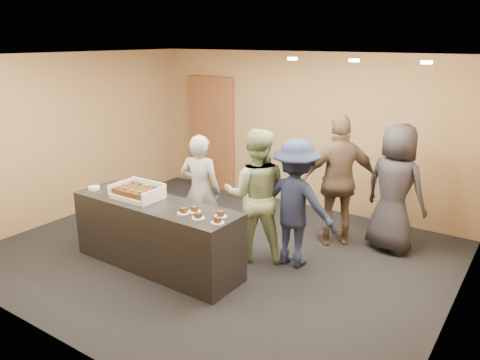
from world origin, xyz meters
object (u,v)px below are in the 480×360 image
at_px(sheet_cake, 137,191).
at_px(person_sage_man, 256,195).
at_px(serving_counter, 157,235).
at_px(cake_box, 139,194).
at_px(plate_stack, 94,188).
at_px(person_dark_suit, 395,188).
at_px(person_brown_extra, 339,181).
at_px(storage_cabinet, 211,133).
at_px(person_server_grey, 200,191).
at_px(person_navy_man, 296,203).

height_order(sheet_cake, person_sage_man, person_sage_man).
bearing_deg(sheet_cake, serving_counter, -0.00).
bearing_deg(cake_box, person_sage_man, 36.70).
bearing_deg(person_sage_man, sheet_cake, 10.27).
xyz_separation_m(plate_stack, person_dark_suit, (3.46, 2.35, -0.01)).
bearing_deg(person_brown_extra, person_dark_suit, 157.83).
relative_size(storage_cabinet, person_sage_man, 1.22).
relative_size(sheet_cake, plate_stack, 3.46).
height_order(cake_box, plate_stack, cake_box).
relative_size(serving_counter, person_server_grey, 1.46).
xyz_separation_m(storage_cabinet, cake_box, (1.20, -3.15, -0.16)).
height_order(sheet_cake, person_dark_suit, person_dark_suit).
bearing_deg(serving_counter, person_dark_suit, 44.37).
xyz_separation_m(storage_cabinet, person_navy_man, (2.97, -2.08, -0.25)).
relative_size(cake_box, sheet_cake, 1.17).
bearing_deg(cake_box, serving_counter, -4.35).
bearing_deg(plate_stack, person_server_grey, 40.60).
relative_size(plate_stack, person_sage_man, 0.09).
height_order(cake_box, sheet_cake, cake_box).
xyz_separation_m(storage_cabinet, person_sage_man, (2.45, -2.22, -0.20)).
height_order(serving_counter, person_brown_extra, person_brown_extra).
bearing_deg(person_dark_suit, plate_stack, 48.08).
xyz_separation_m(plate_stack, person_navy_man, (2.53, 1.18, -0.07)).
bearing_deg(person_server_grey, cake_box, 50.26).
xyz_separation_m(storage_cabinet, person_brown_extra, (3.18, -1.15, -0.15)).
distance_m(person_server_grey, person_dark_suit, 2.73).
bearing_deg(storage_cabinet, sheet_cake, -69.21).
xyz_separation_m(storage_cabinet, sheet_cake, (1.20, -3.17, -0.11)).
bearing_deg(serving_counter, plate_stack, -174.66).
distance_m(person_sage_man, person_brown_extra, 1.30).
bearing_deg(cake_box, plate_stack, -171.92).
relative_size(serving_counter, storage_cabinet, 1.09).
bearing_deg(person_dark_suit, person_server_grey, 44.63).
xyz_separation_m(storage_cabinet, person_dark_suit, (3.91, -0.90, -0.19)).
height_order(plate_stack, person_server_grey, person_server_grey).
bearing_deg(person_sage_man, storage_cabinet, -69.26).
bearing_deg(serving_counter, person_server_grey, 87.89).
bearing_deg(sheet_cake, person_dark_suit, 40.03).
distance_m(storage_cabinet, cake_box, 3.38).
bearing_deg(person_sage_man, serving_counter, 18.43).
bearing_deg(person_navy_man, sheet_cake, 30.39).
height_order(sheet_cake, plate_stack, sheet_cake).
distance_m(person_navy_man, person_brown_extra, 0.96).
bearing_deg(person_sage_man, person_brown_extra, -151.38).
relative_size(person_server_grey, person_navy_man, 0.96).
bearing_deg(person_server_grey, sheet_cake, 50.79).
xyz_separation_m(plate_stack, person_sage_man, (2.01, 1.04, -0.02)).
xyz_separation_m(person_server_grey, person_brown_extra, (1.62, 1.15, 0.13)).
xyz_separation_m(cake_box, person_sage_man, (1.25, 0.93, -0.04)).
relative_size(cake_box, person_server_grey, 0.39).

